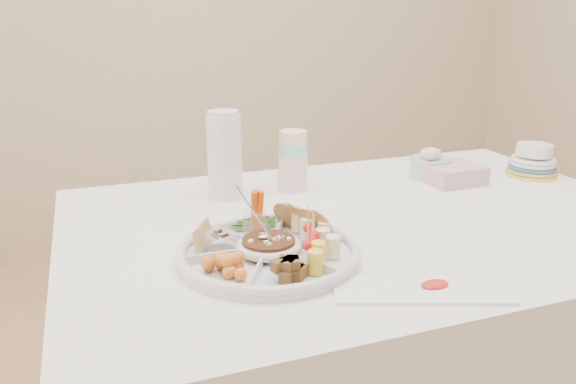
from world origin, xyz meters
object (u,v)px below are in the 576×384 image
object	(u,v)px
thermos	(225,154)
plate_stack	(533,160)
dining_table	(364,345)
party_tray	(269,249)

from	to	relation	value
thermos	plate_stack	world-z (taller)	thermos
dining_table	plate_stack	bearing A→B (deg)	13.57
party_tray	thermos	bearing A→B (deg)	87.75
plate_stack	thermos	bearing A→B (deg)	172.67
thermos	plate_stack	distance (m)	0.98
dining_table	party_tray	bearing A→B (deg)	-154.62
dining_table	plate_stack	xyz separation A→B (m)	(0.66, 0.16, 0.43)
dining_table	plate_stack	size ratio (longest dim) A/B	9.72
party_tray	dining_table	bearing A→B (deg)	25.38
party_tray	thermos	distance (m)	0.45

